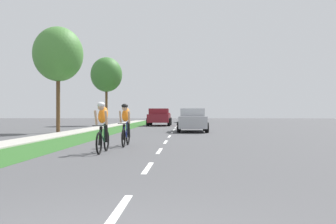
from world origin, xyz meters
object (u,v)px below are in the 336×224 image
object	(u,v)px
cyclist_lead	(103,127)
sedan_silver	(192,120)
street_tree_near	(58,54)
street_tree_far	(106,75)
cyclist_trailing	(126,124)
suv_dark_green	(189,115)
pickup_maroon	(159,117)

from	to	relation	value
cyclist_lead	sedan_silver	bearing A→B (deg)	77.09
street_tree_near	street_tree_far	xyz separation A→B (m)	(0.22, 13.21, 0.06)
street_tree_far	cyclist_trailing	bearing A→B (deg)	-76.16
cyclist_trailing	sedan_silver	size ratio (longest dim) A/B	0.40
cyclist_trailing	sedan_silver	world-z (taller)	cyclist_trailing
cyclist_trailing	suv_dark_green	distance (m)	34.94
cyclist_trailing	sedan_silver	bearing A→B (deg)	76.16
cyclist_lead	suv_dark_green	xyz separation A→B (m)	(2.98, 37.17, 0.14)
cyclist_lead	street_tree_near	size ratio (longest dim) A/B	0.26
cyclist_trailing	sedan_silver	xyz separation A→B (m)	(2.68, 10.87, -0.04)
pickup_maroon	street_tree_near	bearing A→B (deg)	-112.67
sedan_silver	street_tree_near	xyz separation A→B (m)	(-8.40, -1.72, 4.13)
pickup_maroon	street_tree_near	world-z (taller)	street_tree_near
cyclist_trailing	street_tree_far	distance (m)	23.40
sedan_silver	suv_dark_green	world-z (taller)	suv_dark_green
sedan_silver	pickup_maroon	world-z (taller)	pickup_maroon
cyclist_lead	street_tree_near	distance (m)	13.31
suv_dark_green	street_tree_far	bearing A→B (deg)	-123.11
suv_dark_green	cyclist_lead	bearing A→B (deg)	-94.58
cyclist_lead	street_tree_far	world-z (taller)	street_tree_far
cyclist_lead	sedan_silver	distance (m)	13.54
cyclist_lead	cyclist_trailing	distance (m)	2.35
cyclist_trailing	street_tree_far	size ratio (longest dim) A/B	0.26
cyclist_trailing	pickup_maroon	distance (m)	22.15
cyclist_lead	pickup_maroon	xyz separation A→B (m)	(0.05, 24.47, 0.02)
suv_dark_green	pickup_maroon	bearing A→B (deg)	-103.00
sedan_silver	pickup_maroon	size ratio (longest dim) A/B	0.84
cyclist_lead	pickup_maroon	distance (m)	24.47
sedan_silver	street_tree_near	bearing A→B (deg)	-168.42
sedan_silver	street_tree_far	distance (m)	14.72
cyclist_trailing	street_tree_far	xyz separation A→B (m)	(-5.51, 22.36, 4.14)
street_tree_near	street_tree_far	distance (m)	13.21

